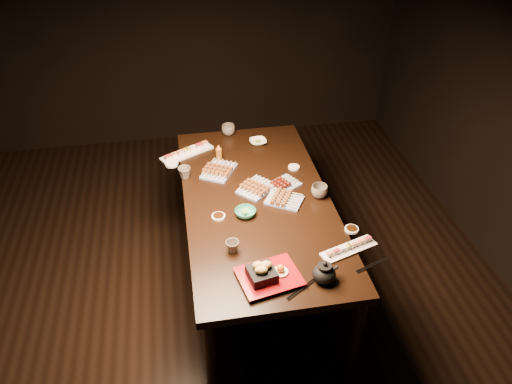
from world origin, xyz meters
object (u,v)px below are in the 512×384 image
at_px(sushi_platter_far, 187,151).
at_px(edamame_bowl_cream, 258,142).
at_px(yakitori_plate_center, 257,186).
at_px(teacup_far_left, 185,173).
at_px(teacup_near_left, 232,247).
at_px(yakitori_plate_right, 284,198).
at_px(sushi_platter_near, 349,247).
at_px(teacup_far_right, 228,130).
at_px(edamame_bowl_green, 245,213).
at_px(tempura_tray, 269,271).
at_px(condiment_bottle, 219,153).
at_px(dining_table, 257,244).
at_px(teapot, 324,272).
at_px(teacup_mid_right, 319,191).
at_px(yakitori_plate_left, 219,168).

relative_size(sushi_platter_far, edamame_bowl_cream, 3.17).
xyz_separation_m(sushi_platter_far, yakitori_plate_center, (0.41, -0.51, 0.01)).
height_order(edamame_bowl_cream, teacup_far_left, teacup_far_left).
relative_size(teacup_near_left, teacup_far_left, 0.89).
bearing_deg(yakitori_plate_right, sushi_platter_near, -32.16).
xyz_separation_m(sushi_platter_far, teacup_far_right, (0.33, 0.23, 0.02)).
xyz_separation_m(sushi_platter_far, edamame_bowl_green, (0.30, -0.76, -0.00)).
bearing_deg(yakitori_plate_right, tempura_tray, -78.26).
relative_size(sushi_platter_near, tempura_tray, 1.06).
xyz_separation_m(tempura_tray, condiment_bottle, (-0.12, 1.16, 0.01)).
bearing_deg(sushi_platter_far, teacup_near_left, 71.25).
bearing_deg(edamame_bowl_green, yakitori_plate_center, 65.88).
relative_size(dining_table, teapot, 12.60).
xyz_separation_m(edamame_bowl_green, teapot, (0.31, -0.59, 0.04)).
xyz_separation_m(yakitori_plate_right, condiment_bottle, (-0.34, 0.53, 0.04)).
distance_m(teacup_far_left, teapot, 1.23).
bearing_deg(dining_table, tempura_tray, -108.62).
bearing_deg(yakitori_plate_right, teacup_far_right, 135.46).
xyz_separation_m(dining_table, teacup_mid_right, (0.38, -0.04, 0.42)).
xyz_separation_m(yakitori_plate_right, teacup_far_left, (-0.59, 0.37, 0.01)).
relative_size(yakitori_plate_right, condiment_bottle, 1.68).
bearing_deg(teacup_far_left, condiment_bottle, 33.99).
bearing_deg(yakitori_plate_left, dining_table, -120.08).
distance_m(tempura_tray, teacup_near_left, 0.28).
bearing_deg(teacup_mid_right, teacup_near_left, -146.10).
height_order(dining_table, yakitori_plate_right, yakitori_plate_right).
height_order(sushi_platter_near, teacup_mid_right, teacup_mid_right).
bearing_deg(teacup_mid_right, teacup_far_left, 156.26).
bearing_deg(condiment_bottle, sushi_platter_near, -59.97).
relative_size(yakitori_plate_center, teacup_mid_right, 2.23).
bearing_deg(sushi_platter_near, yakitori_plate_center, 103.29).
distance_m(yakitori_plate_left, condiment_bottle, 0.14).
height_order(sushi_platter_far, yakitori_plate_right, yakitori_plate_right).
xyz_separation_m(yakitori_plate_right, tempura_tray, (-0.22, -0.63, 0.03)).
distance_m(teacup_near_left, teacup_mid_right, 0.72).
bearing_deg(teacup_near_left, sushi_platter_near, -8.95).
height_order(sushi_platter_near, yakitori_plate_left, yakitori_plate_left).
height_order(teapot, condiment_bottle, condiment_bottle).
bearing_deg(edamame_bowl_green, teapot, -62.47).
distance_m(yakitori_plate_left, teacup_near_left, 0.79).
distance_m(teacup_far_left, teacup_far_right, 0.63).
bearing_deg(teacup_far_left, yakitori_plate_left, 6.81).
xyz_separation_m(sushi_platter_near, sushi_platter_far, (-0.81, 1.16, 0.00)).
xyz_separation_m(yakitori_plate_right, teapot, (0.05, -0.69, 0.03)).
bearing_deg(edamame_bowl_green, edamame_bowl_cream, 74.74).
height_order(sushi_platter_near, yakitori_plate_center, yakitori_plate_center).
bearing_deg(teacup_far_left, teacup_near_left, -74.39).
distance_m(edamame_bowl_green, edamame_bowl_cream, 0.84).
distance_m(sushi_platter_far, teapot, 1.48).
bearing_deg(teacup_far_left, sushi_platter_far, 83.90).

